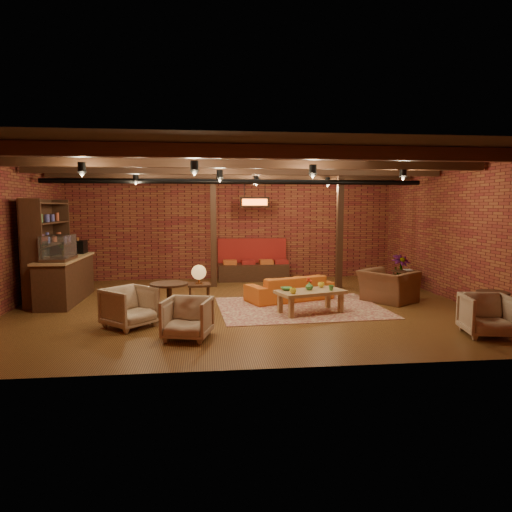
{
  "coord_description": "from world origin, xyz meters",
  "views": [
    {
      "loc": [
        -0.83,
        -10.02,
        2.23
      ],
      "look_at": [
        0.31,
        0.2,
        1.11
      ],
      "focal_mm": 32.0,
      "sensor_mm": 36.0,
      "label": 1
    }
  ],
  "objects": [
    {
      "name": "rug",
      "position": [
        1.25,
        -0.31,
        0.01
      ],
      "size": [
        3.71,
        2.91,
        0.01
      ],
      "primitive_type": "cube",
      "rotation": [
        0.0,
        0.0,
        0.06
      ],
      "color": "maroon",
      "rests_on": "floor"
    },
    {
      "name": "wall_front",
      "position": [
        0.0,
        -4.0,
        1.6
      ],
      "size": [
        10.0,
        0.02,
        3.2
      ],
      "primitive_type": "cube",
      "color": "maroon",
      "rests_on": "ground"
    },
    {
      "name": "round_table_right",
      "position": [
        4.4,
        -2.33,
        0.45
      ],
      "size": [
        0.58,
        0.58,
        0.67
      ],
      "color": "black",
      "rests_on": "floor"
    },
    {
      "name": "ceiling_spotlights",
      "position": [
        0.0,
        0.0,
        2.86
      ],
      "size": [
        6.4,
        4.4,
        0.28
      ],
      "primitive_type": null,
      "color": "black",
      "rests_on": "ceiling"
    },
    {
      "name": "wall_left",
      "position": [
        -5.0,
        0.0,
        1.6
      ],
      "size": [
        0.02,
        8.0,
        3.2
      ],
      "primitive_type": "cube",
      "color": "maroon",
      "rests_on": "ground"
    },
    {
      "name": "post_left",
      "position": [
        -0.6,
        2.6,
        1.6
      ],
      "size": [
        0.16,
        0.16,
        3.2
      ],
      "primitive_type": "cube",
      "color": "black",
      "rests_on": "ground"
    },
    {
      "name": "side_table_lamp",
      "position": [
        -0.97,
        -0.34,
        0.76
      ],
      "size": [
        0.5,
        0.5,
        0.99
      ],
      "rotation": [
        0.0,
        0.0,
        0.05
      ],
      "color": "black",
      "rests_on": "floor"
    },
    {
      "name": "wall_back",
      "position": [
        0.0,
        4.0,
        1.6
      ],
      "size": [
        10.0,
        0.02,
        3.2
      ],
      "primitive_type": "cube",
      "color": "maroon",
      "rests_on": "ground"
    },
    {
      "name": "post_right",
      "position": [
        2.8,
        2.0,
        1.6
      ],
      "size": [
        0.16,
        0.16,
        3.2
      ],
      "primitive_type": "cube",
      "color": "black",
      "rests_on": "ground"
    },
    {
      "name": "ceiling_pipe",
      "position": [
        0.0,
        1.6,
        2.85
      ],
      "size": [
        9.6,
        0.12,
        0.12
      ],
      "primitive_type": "cylinder",
      "rotation": [
        0.0,
        1.57,
        0.0
      ],
      "color": "black",
      "rests_on": "ceiling"
    },
    {
      "name": "sofa",
      "position": [
        1.15,
        0.51,
        0.3
      ],
      "size": [
        2.2,
        1.47,
        0.6
      ],
      "primitive_type": "imported",
      "rotation": [
        0.0,
        0.0,
        3.5
      ],
      "color": "#C1571A",
      "rests_on": "floor"
    },
    {
      "name": "wall_right",
      "position": [
        5.0,
        0.0,
        1.6
      ],
      "size": [
        0.02,
        8.0,
        3.2
      ],
      "primitive_type": "cube",
      "color": "maroon",
      "rests_on": "ground"
    },
    {
      "name": "banquette",
      "position": [
        0.6,
        3.55,
        0.5
      ],
      "size": [
        2.1,
        0.7,
        1.0
      ],
      "primitive_type": null,
      "color": "maroon",
      "rests_on": "ground"
    },
    {
      "name": "plant_tall",
      "position": [
        4.4,
        1.66,
        1.4
      ],
      "size": [
        1.89,
        1.89,
        2.79
      ],
      "primitive_type": "imported",
      "rotation": [
        0.0,
        0.0,
        0.24
      ],
      "color": "#4C7F4C",
      "rests_on": "floor"
    },
    {
      "name": "plant_counter",
      "position": [
        -4.0,
        1.2,
        1.22
      ],
      "size": [
        0.35,
        0.39,
        0.3
      ],
      "primitive_type": "imported",
      "color": "#337F33",
      "rests_on": "service_counter"
    },
    {
      "name": "armchair_b",
      "position": [
        -1.14,
        -2.41,
        0.38
      ],
      "size": [
        0.9,
        0.87,
        0.77
      ],
      "primitive_type": "imported",
      "rotation": [
        0.0,
        0.0,
        -0.26
      ],
      "color": "beige",
      "rests_on": "floor"
    },
    {
      "name": "floor",
      "position": [
        0.0,
        0.0,
        0.0
      ],
      "size": [
        10.0,
        10.0,
        0.0
      ],
      "primitive_type": "plane",
      "color": "#3B1F0E",
      "rests_on": "ground"
    },
    {
      "name": "service_sign",
      "position": [
        0.6,
        3.1,
        2.35
      ],
      "size": [
        0.86,
        0.06,
        0.3
      ],
      "primitive_type": "cube",
      "color": "#EF5A17",
      "rests_on": "ceiling"
    },
    {
      "name": "armchair_a",
      "position": [
        -2.23,
        -1.55,
        0.41
      ],
      "size": [
        1.1,
        1.1,
        0.83
      ],
      "primitive_type": "imported",
      "rotation": [
        0.0,
        0.0,
        0.81
      ],
      "color": "beige",
      "rests_on": "floor"
    },
    {
      "name": "side_table_book",
      "position": [
        4.4,
        1.38,
        0.51
      ],
      "size": [
        0.63,
        0.63,
        0.57
      ],
      "rotation": [
        0.0,
        0.0,
        0.35
      ],
      "color": "black",
      "rests_on": "floor"
    },
    {
      "name": "armchair_right",
      "position": [
        3.41,
        0.09,
        0.5
      ],
      "size": [
        1.25,
        1.36,
        1.0
      ],
      "primitive_type": "imported",
      "rotation": [
        0.0,
        0.0,
        2.17
      ],
      "color": "brown",
      "rests_on": "floor"
    },
    {
      "name": "service_counter",
      "position": [
        -4.1,
        1.0,
        0.8
      ],
      "size": [
        0.8,
        2.5,
        1.6
      ],
      "primitive_type": null,
      "color": "black",
      "rests_on": "ground"
    },
    {
      "name": "shelving_hutch",
      "position": [
        -4.5,
        1.1,
        1.2
      ],
      "size": [
        0.52,
        2.0,
        2.4
      ],
      "primitive_type": null,
      "color": "black",
      "rests_on": "ground"
    },
    {
      "name": "armchair_far",
      "position": [
        3.99,
        -2.83,
        0.4
      ],
      "size": [
        0.9,
        0.86,
        0.8
      ],
      "primitive_type": "imported",
      "rotation": [
        0.0,
        0.0,
        -0.2
      ],
      "color": "beige",
      "rests_on": "floor"
    },
    {
      "name": "ceiling_beams",
      "position": [
        0.0,
        0.0,
        3.08
      ],
      "size": [
        9.8,
        6.4,
        0.22
      ],
      "primitive_type": null,
      "color": "black",
      "rests_on": "ceiling"
    },
    {
      "name": "ceiling",
      "position": [
        0.0,
        0.0,
        3.2
      ],
      "size": [
        10.0,
        8.0,
        0.02
      ],
      "primitive_type": "cube",
      "color": "black",
      "rests_on": "wall_back"
    },
    {
      "name": "coffee_table",
      "position": [
        1.33,
        -0.83,
        0.43
      ],
      "size": [
        1.55,
        1.09,
        0.73
      ],
      "rotation": [
        0.0,
        0.0,
        0.3
      ],
      "color": "#986D47",
      "rests_on": "floor"
    },
    {
      "name": "round_table_left",
      "position": [
        -1.53,
        -1.23,
        0.52
      ],
      "size": [
        0.73,
        0.73,
        0.76
      ],
      "color": "black",
      "rests_on": "floor"
    }
  ]
}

